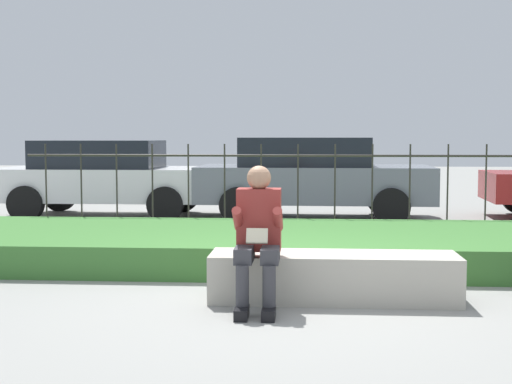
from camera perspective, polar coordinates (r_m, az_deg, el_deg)
The scene contains 7 objects.
ground_plane at distance 6.54m, azimuth 2.93°, elevation -8.61°, with size 60.00×60.00×0.00m, color gray.
stone_bench at distance 6.50m, azimuth 6.23°, elevation -7.00°, with size 2.22×0.59×0.43m.
person_seated_reader at distance 6.11m, azimuth 0.18°, elevation -3.21°, with size 0.42×0.73×1.23m.
grass_berm at distance 8.53m, azimuth 3.21°, elevation -4.35°, with size 9.86×2.73×0.35m.
iron_fence at distance 10.14m, azimuth 3.37°, elevation 0.15°, with size 7.86×0.03×1.38m.
car_parked_left at distance 13.51m, azimuth -11.91°, elevation 1.24°, with size 3.99×1.97×1.41m.
car_parked_center at distance 12.92m, azimuth 4.50°, elevation 1.29°, with size 4.21×2.03×1.47m.
Camera 1 is at (0.12, -6.37, 1.47)m, focal length 50.00 mm.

